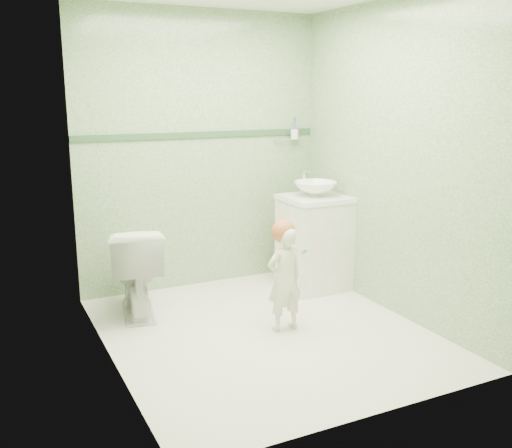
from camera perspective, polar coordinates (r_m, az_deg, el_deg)
ground at (r=4.30m, az=0.89°, el=-10.59°), size 2.50×2.50×0.00m
room_shell at (r=3.98m, az=0.95°, el=5.47°), size 2.50×2.54×2.40m
trim_stripe at (r=5.09m, az=-5.45°, el=8.75°), size 2.20×0.02×0.05m
vanity at (r=5.14m, az=5.73°, el=-1.97°), size 0.52×0.50×0.80m
counter at (r=5.05m, az=5.83°, el=2.53°), size 0.54×0.52×0.04m
basin at (r=5.04m, az=5.86°, el=3.47°), size 0.37×0.37×0.13m
faucet at (r=5.18m, az=4.80°, el=4.65°), size 0.03×0.13×0.18m
cup_holder at (r=5.42m, az=3.73°, el=8.85°), size 0.26×0.07×0.21m
toilet at (r=4.62m, az=-11.78°, el=-4.45°), size 0.52×0.76×0.71m
toddler at (r=4.22m, az=2.83°, el=-5.45°), size 0.29×0.20×0.78m
hair_cap at (r=4.14m, az=2.71°, el=-0.71°), size 0.17×0.17×0.17m
teal_toothbrush at (r=4.08m, az=4.66°, el=-2.68°), size 0.11×0.13×0.08m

